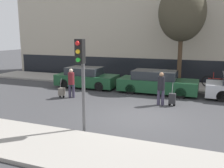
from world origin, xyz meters
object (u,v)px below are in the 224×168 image
object	(u,v)px
pedestrian_right	(161,87)
pedestrian_left	(71,81)
traffic_light	(81,67)
parked_car_0	(86,78)
trolley_left	(62,92)
parked_bicycle	(216,82)
bare_tree_near_crossing	(182,13)
trolley_right	(172,99)
parked_car_1	(157,83)

from	to	relation	value
pedestrian_right	pedestrian_left	bearing A→B (deg)	-2.67
traffic_light	parked_car_0	bearing A→B (deg)	116.07
trolley_left	pedestrian_left	bearing A→B (deg)	19.23
parked_car_0	traffic_light	size ratio (longest dim) A/B	1.22
trolley_left	parked_car_0	bearing A→B (deg)	89.85
parked_car_0	parked_bicycle	xyz separation A→B (m)	(7.93, 2.41, -0.13)
trolley_left	bare_tree_near_crossing	xyz separation A→B (m)	(5.63, 5.35, 4.43)
trolley_left	pedestrian_right	xyz separation A→B (m)	(5.34, 0.47, 0.59)
pedestrian_left	traffic_light	size ratio (longest dim) A/B	0.49
pedestrian_right	parked_bicycle	bearing A→B (deg)	-124.03
trolley_right	traffic_light	distance (m)	5.57
parked_car_1	trolley_right	bearing A→B (deg)	-63.07
pedestrian_right	bare_tree_near_crossing	xyz separation A→B (m)	(0.29, 4.89, 3.83)
traffic_light	pedestrian_left	bearing A→B (deg)	124.53
pedestrian_left	parked_bicycle	xyz separation A→B (m)	(7.42, 5.19, -0.41)
parked_car_0	trolley_right	distance (m)	6.37
parked_bicycle	trolley_left	bearing A→B (deg)	-145.94
trolley_right	bare_tree_near_crossing	bearing A→B (deg)	93.04
pedestrian_left	trolley_right	world-z (taller)	pedestrian_left
parked_bicycle	bare_tree_near_crossing	distance (m)	4.85
bare_tree_near_crossing	parked_car_1	bearing A→B (deg)	-112.08
parked_car_0	bare_tree_near_crossing	bearing A→B (deg)	23.07
parked_car_1	trolley_right	world-z (taller)	parked_car_1
parked_car_0	bare_tree_near_crossing	world-z (taller)	bare_tree_near_crossing
trolley_right	bare_tree_near_crossing	distance (m)	6.53
parked_car_0	pedestrian_right	distance (m)	5.89
parked_car_0	trolley_left	world-z (taller)	parked_car_0
parked_bicycle	trolley_right	bearing A→B (deg)	-112.99
parked_bicycle	parked_car_0	bearing A→B (deg)	-163.10
parked_car_1	trolley_left	world-z (taller)	parked_car_1
trolley_right	parked_car_1	bearing A→B (deg)	116.93
traffic_light	parked_bicycle	world-z (taller)	traffic_light
pedestrian_left	trolley_left	world-z (taller)	pedestrian_left
parked_car_0	trolley_right	xyz separation A→B (m)	(5.88, -2.43, -0.26)
trolley_right	traffic_light	size ratio (longest dim) A/B	0.35
pedestrian_left	traffic_light	world-z (taller)	traffic_light
pedestrian_right	traffic_light	distance (m)	5.12
parked_car_0	parked_bicycle	world-z (taller)	parked_car_0
trolley_left	pedestrian_right	distance (m)	5.39
parked_car_1	trolley_right	xyz separation A→B (m)	(1.23, -2.42, -0.27)
parked_bicycle	bare_tree_near_crossing	size ratio (longest dim) A/B	0.27
pedestrian_right	traffic_light	xyz separation A→B (m)	(-1.89, -4.54, 1.42)
pedestrian_left	trolley_right	distance (m)	5.40
parked_car_0	traffic_light	bearing A→B (deg)	-63.93
bare_tree_near_crossing	trolley_left	bearing A→B (deg)	-136.45
parked_car_0	traffic_light	xyz separation A→B (m)	(3.44, -7.03, 1.71)
trolley_left	bare_tree_near_crossing	distance (m)	8.94
trolley_right	traffic_light	bearing A→B (deg)	-117.93
parked_car_0	pedestrian_left	size ratio (longest dim) A/B	2.49
pedestrian_left	parked_car_1	bearing A→B (deg)	14.64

